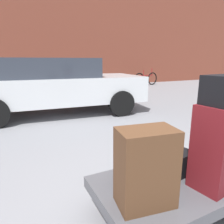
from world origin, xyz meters
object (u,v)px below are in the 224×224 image
(luggage_cart, at_px, (173,188))
(suitcase_brown_rear_right, at_px, (146,168))
(bollard_kerb_mid, at_px, (132,83))
(suitcase_maroon_center, at_px, (217,147))
(bicycle_leaning, at_px, (146,79))
(parked_car, at_px, (56,84))
(suitcase_black_stacked_top, at_px, (157,163))
(bollard_kerb_near, at_px, (103,85))

(luggage_cart, bearing_deg, suitcase_brown_rear_right, -162.42)
(suitcase_brown_rear_right, bearing_deg, bollard_kerb_mid, 68.02)
(suitcase_maroon_center, height_order, bicycle_leaning, suitcase_maroon_center)
(bicycle_leaning, bearing_deg, parked_car, -144.08)
(parked_car, distance_m, bollard_kerb_mid, 5.36)
(suitcase_brown_rear_right, height_order, bollard_kerb_mid, suitcase_brown_rear_right)
(luggage_cart, bearing_deg, parked_car, 91.30)
(suitcase_brown_rear_right, bearing_deg, parked_car, 95.47)
(bicycle_leaning, bearing_deg, suitcase_brown_rear_right, -125.64)
(suitcase_brown_rear_right, xyz_separation_m, parked_car, (0.30, 4.39, 0.14))
(suitcase_black_stacked_top, xyz_separation_m, bollard_kerb_mid, (4.26, 7.26, -0.13))
(parked_car, xyz_separation_m, bollard_kerb_near, (2.75, 3.16, -0.45))
(suitcase_brown_rear_right, relative_size, bollard_kerb_mid, 0.91)
(parked_car, xyz_separation_m, bicycle_leaning, (5.93, 4.29, -0.39))
(suitcase_brown_rear_right, xyz_separation_m, bollard_kerb_mid, (4.60, 7.55, -0.31))
(parked_car, relative_size, bollard_kerb_near, 7.13)
(luggage_cart, xyz_separation_m, parked_car, (-0.10, 4.26, 0.49))
(suitcase_brown_rear_right, distance_m, bollard_kerb_mid, 8.85)
(suitcase_brown_rear_right, relative_size, parked_car, 0.13)
(suitcase_maroon_center, relative_size, bicycle_leaning, 0.39)
(parked_car, bearing_deg, suitcase_black_stacked_top, -89.43)
(luggage_cart, height_order, suitcase_maroon_center, suitcase_maroon_center)
(suitcase_maroon_center, bearing_deg, bicycle_leaning, 49.14)
(suitcase_maroon_center, height_order, bollard_kerb_near, suitcase_maroon_center)
(luggage_cart, distance_m, suitcase_maroon_center, 0.51)
(suitcase_black_stacked_top, bearing_deg, suitcase_maroon_center, -59.78)
(suitcase_black_stacked_top, relative_size, bollard_kerb_near, 0.94)
(bollard_kerb_mid, bearing_deg, suitcase_brown_rear_right, -121.36)
(suitcase_brown_rear_right, distance_m, bollard_kerb_near, 8.15)
(bollard_kerb_near, bearing_deg, suitcase_black_stacked_top, -110.47)
(suitcase_maroon_center, xyz_separation_m, suitcase_brown_rear_right, (-0.63, 0.07, -0.06))
(bollard_kerb_near, bearing_deg, parked_car, -131.02)
(parked_car, distance_m, bicycle_leaning, 7.33)
(luggage_cart, height_order, bollard_kerb_near, bollard_kerb_near)
(bicycle_leaning, height_order, bollard_kerb_mid, bicycle_leaning)
(bollard_kerb_mid, bearing_deg, parked_car, -143.68)
(luggage_cart, relative_size, bollard_kerb_near, 2.17)
(suitcase_brown_rear_right, distance_m, suitcase_black_stacked_top, 0.48)
(suitcase_black_stacked_top, bearing_deg, parked_car, 81.89)
(suitcase_maroon_center, distance_m, bollard_kerb_mid, 8.60)
(luggage_cart, relative_size, parked_car, 0.30)
(parked_car, bearing_deg, luggage_cart, -88.70)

